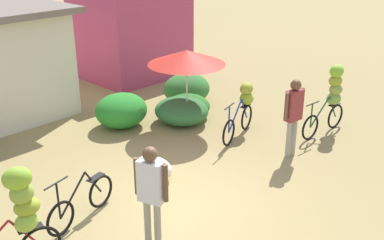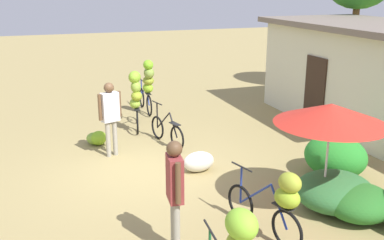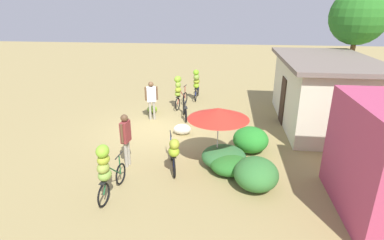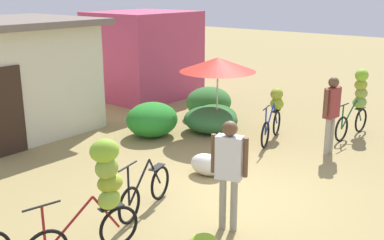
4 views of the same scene
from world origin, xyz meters
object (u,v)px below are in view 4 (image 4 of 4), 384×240
(bicycle_center_loaded, at_px, (145,192))
(bicycle_rightmost, at_px, (359,97))
(person_vendor, at_px, (332,107))
(person_bystander, at_px, (229,164))
(market_umbrella, at_px, (218,65))
(shop_pink, at_px, (144,55))
(produce_sack, at_px, (207,165))
(bicycle_near_pile, at_px, (101,189))
(bicycle_by_shop, at_px, (275,109))

(bicycle_center_loaded, relative_size, bicycle_rightmost, 0.93)
(bicycle_rightmost, height_order, person_vendor, person_vendor)
(person_vendor, distance_m, person_bystander, 4.28)
(market_umbrella, xyz_separation_m, person_bystander, (-3.93, -3.09, -0.71))
(market_umbrella, xyz_separation_m, bicycle_rightmost, (2.24, -2.80, -0.82))
(bicycle_center_loaded, bearing_deg, person_bystander, -76.61)
(shop_pink, relative_size, produce_sack, 4.57)
(bicycle_near_pile, distance_m, person_vendor, 5.99)
(bicycle_by_shop, bearing_deg, bicycle_center_loaded, -176.18)
(shop_pink, relative_size, person_bystander, 1.81)
(bicycle_near_pile, bearing_deg, bicycle_rightmost, -5.00)
(market_umbrella, xyz_separation_m, produce_sack, (-2.38, -1.49, -1.58))
(bicycle_by_shop, bearing_deg, person_vendor, -100.46)
(bicycle_near_pile, relative_size, person_bystander, 0.96)
(bicycle_by_shop, xyz_separation_m, bicycle_rightmost, (1.60, -1.49, 0.25))
(produce_sack, bearing_deg, bicycle_rightmost, -15.86)
(bicycle_center_loaded, bearing_deg, shop_pink, 44.80)
(person_vendor, xyz_separation_m, person_bystander, (-4.28, -0.21, -0.00))
(market_umbrella, bearing_deg, person_vendor, -83.13)
(bicycle_rightmost, bearing_deg, person_bystander, -177.27)
(market_umbrella, bearing_deg, bicycle_rightmost, -51.36)
(shop_pink, xyz_separation_m, bicycle_near_pile, (-7.53, -6.65, -0.45))
(bicycle_rightmost, bearing_deg, bicycle_near_pile, 175.00)
(bicycle_near_pile, height_order, produce_sack, bicycle_near_pile)
(market_umbrella, height_order, person_bystander, market_umbrella)
(bicycle_near_pile, xyz_separation_m, bicycle_center_loaded, (1.31, 0.48, -0.65))
(person_bystander, bearing_deg, bicycle_rightmost, 2.73)
(market_umbrella, distance_m, bicycle_rightmost, 3.68)
(shop_pink, relative_size, bicycle_near_pile, 1.89)
(bicycle_rightmost, relative_size, person_bystander, 0.96)
(market_umbrella, distance_m, person_vendor, 2.99)
(bicycle_by_shop, relative_size, bicycle_rightmost, 0.98)
(bicycle_rightmost, distance_m, produce_sack, 4.86)
(shop_pink, bearing_deg, market_umbrella, -113.20)
(market_umbrella, height_order, produce_sack, market_umbrella)
(market_umbrella, height_order, person_vendor, market_umbrella)
(bicycle_center_loaded, xyz_separation_m, bicycle_rightmost, (6.51, -1.16, 0.64))
(bicycle_by_shop, bearing_deg, produce_sack, -176.66)
(bicycle_center_loaded, bearing_deg, produce_sack, 4.59)
(bicycle_near_pile, height_order, bicycle_center_loaded, bicycle_near_pile)
(market_umbrella, distance_m, bicycle_center_loaded, 4.81)
(bicycle_by_shop, bearing_deg, bicycle_rightmost, -42.91)
(bicycle_center_loaded, relative_size, person_bystander, 0.89)
(person_vendor, bearing_deg, person_bystander, -177.15)
(bicycle_rightmost, bearing_deg, produce_sack, 164.14)
(shop_pink, xyz_separation_m, bicycle_center_loaded, (-6.22, -6.18, -1.10))
(produce_sack, bearing_deg, bicycle_by_shop, 3.34)
(person_vendor, bearing_deg, shop_pink, 77.85)
(bicycle_by_shop, relative_size, person_vendor, 0.94)
(shop_pink, xyz_separation_m, produce_sack, (-4.32, -6.02, -1.22))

